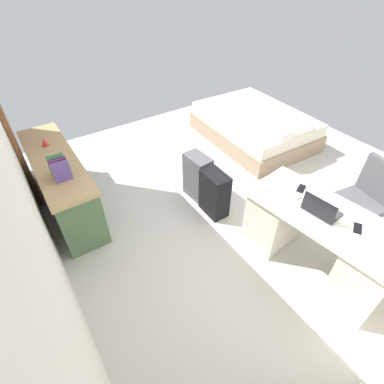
{
  "coord_description": "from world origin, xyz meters",
  "views": [
    {
      "loc": [
        -2.11,
        2.12,
        2.59
      ],
      "look_at": [
        -0.17,
        0.81,
        0.6
      ],
      "focal_mm": 27.22,
      "sensor_mm": 36.0,
      "label": 1
    }
  ],
  "objects_px": {
    "desk": "(317,239)",
    "cell_phone_by_mouse": "(301,189)",
    "office_chair": "(360,205)",
    "suitcase_black": "(214,194)",
    "computer_mouse": "(297,196)",
    "figurine_small": "(44,142)",
    "suitcase_spare_grey": "(198,177)",
    "credenza": "(62,183)",
    "bed": "(254,126)",
    "cell_phone_near_laptop": "(358,228)",
    "laptop": "(321,209)"
  },
  "relations": [
    {
      "from": "suitcase_black",
      "to": "suitcase_spare_grey",
      "type": "distance_m",
      "value": 0.38
    },
    {
      "from": "computer_mouse",
      "to": "figurine_small",
      "type": "xyz_separation_m",
      "value": [
        2.33,
        1.8,
        0.06
      ]
    },
    {
      "from": "cell_phone_by_mouse",
      "to": "credenza",
      "type": "bearing_deg",
      "value": 21.29
    },
    {
      "from": "suitcase_black",
      "to": "cell_phone_by_mouse",
      "type": "relative_size",
      "value": 4.31
    },
    {
      "from": "desk",
      "to": "suitcase_black",
      "type": "relative_size",
      "value": 2.58
    },
    {
      "from": "office_chair",
      "to": "cell_phone_by_mouse",
      "type": "height_order",
      "value": "office_chair"
    },
    {
      "from": "office_chair",
      "to": "suitcase_black",
      "type": "xyz_separation_m",
      "value": [
        1.17,
        1.11,
        -0.13
      ]
    },
    {
      "from": "computer_mouse",
      "to": "cell_phone_by_mouse",
      "type": "relative_size",
      "value": 0.74
    },
    {
      "from": "desk",
      "to": "cell_phone_by_mouse",
      "type": "distance_m",
      "value": 0.52
    },
    {
      "from": "bed",
      "to": "cell_phone_near_laptop",
      "type": "relative_size",
      "value": 14.4
    },
    {
      "from": "office_chair",
      "to": "computer_mouse",
      "type": "xyz_separation_m",
      "value": [
        0.28,
        0.8,
        0.32
      ]
    },
    {
      "from": "bed",
      "to": "computer_mouse",
      "type": "xyz_separation_m",
      "value": [
        -1.95,
        1.36,
        0.5
      ]
    },
    {
      "from": "credenza",
      "to": "suitcase_spare_grey",
      "type": "relative_size",
      "value": 2.92
    },
    {
      "from": "office_chair",
      "to": "suitcase_spare_grey",
      "type": "xyz_separation_m",
      "value": [
        1.54,
        1.1,
        -0.11
      ]
    },
    {
      "from": "suitcase_black",
      "to": "figurine_small",
      "type": "xyz_separation_m",
      "value": [
        1.44,
        1.49,
        0.5
      ]
    },
    {
      "from": "cell_phone_by_mouse",
      "to": "figurine_small",
      "type": "xyz_separation_m",
      "value": [
        2.26,
        1.93,
        0.07
      ]
    },
    {
      "from": "office_chair",
      "to": "cell_phone_near_laptop",
      "type": "xyz_separation_m",
      "value": [
        -0.29,
        0.69,
        0.31
      ]
    },
    {
      "from": "office_chair",
      "to": "bed",
      "type": "height_order",
      "value": "office_chair"
    },
    {
      "from": "office_chair",
      "to": "laptop",
      "type": "height_order",
      "value": "office_chair"
    },
    {
      "from": "office_chair",
      "to": "suitcase_black",
      "type": "distance_m",
      "value": 1.62
    },
    {
      "from": "credenza",
      "to": "laptop",
      "type": "relative_size",
      "value": 5.37
    },
    {
      "from": "suitcase_spare_grey",
      "to": "laptop",
      "type": "bearing_deg",
      "value": -173.27
    },
    {
      "from": "cell_phone_by_mouse",
      "to": "cell_phone_near_laptop",
      "type": "bearing_deg",
      "value": 154.21
    },
    {
      "from": "figurine_small",
      "to": "desk",
      "type": "bearing_deg",
      "value": -145.06
    },
    {
      "from": "credenza",
      "to": "figurine_small",
      "type": "bearing_deg",
      "value": 0.27
    },
    {
      "from": "laptop",
      "to": "cell_phone_near_laptop",
      "type": "distance_m",
      "value": 0.33
    },
    {
      "from": "office_chair",
      "to": "suitcase_black",
      "type": "height_order",
      "value": "office_chair"
    },
    {
      "from": "office_chair",
      "to": "cell_phone_by_mouse",
      "type": "distance_m",
      "value": 0.81
    },
    {
      "from": "computer_mouse",
      "to": "figurine_small",
      "type": "relative_size",
      "value": 0.91
    },
    {
      "from": "suitcase_spare_grey",
      "to": "computer_mouse",
      "type": "relative_size",
      "value": 6.16
    },
    {
      "from": "computer_mouse",
      "to": "cell_phone_near_laptop",
      "type": "bearing_deg",
      "value": -176.22
    },
    {
      "from": "desk",
      "to": "cell_phone_near_laptop",
      "type": "xyz_separation_m",
      "value": [
        -0.26,
        -0.07,
        0.35
      ]
    },
    {
      "from": "bed",
      "to": "desk",
      "type": "bearing_deg",
      "value": 149.74
    },
    {
      "from": "suitcase_black",
      "to": "figurine_small",
      "type": "bearing_deg",
      "value": 46.88
    },
    {
      "from": "bed",
      "to": "laptop",
      "type": "height_order",
      "value": "laptop"
    },
    {
      "from": "laptop",
      "to": "figurine_small",
      "type": "distance_m",
      "value": 3.15
    },
    {
      "from": "desk",
      "to": "cell_phone_by_mouse",
      "type": "relative_size",
      "value": 11.11
    },
    {
      "from": "bed",
      "to": "laptop",
      "type": "distance_m",
      "value": 2.66
    },
    {
      "from": "cell_phone_near_laptop",
      "to": "cell_phone_by_mouse",
      "type": "bearing_deg",
      "value": -31.6
    },
    {
      "from": "computer_mouse",
      "to": "laptop",
      "type": "bearing_deg",
      "value": 170.98
    },
    {
      "from": "figurine_small",
      "to": "suitcase_black",
      "type": "bearing_deg",
      "value": -134.08
    },
    {
      "from": "credenza",
      "to": "suitcase_black",
      "type": "height_order",
      "value": "credenza"
    },
    {
      "from": "suitcase_black",
      "to": "figurine_small",
      "type": "distance_m",
      "value": 2.14
    },
    {
      "from": "suitcase_spare_grey",
      "to": "laptop",
      "type": "height_order",
      "value": "laptop"
    },
    {
      "from": "figurine_small",
      "to": "computer_mouse",
      "type": "bearing_deg",
      "value": -142.25
    },
    {
      "from": "desk",
      "to": "suitcase_black",
      "type": "bearing_deg",
      "value": 16.44
    },
    {
      "from": "cell_phone_by_mouse",
      "to": "laptop",
      "type": "bearing_deg",
      "value": 132.73
    },
    {
      "from": "bed",
      "to": "figurine_small",
      "type": "bearing_deg",
      "value": 83.2
    },
    {
      "from": "credenza",
      "to": "cell_phone_by_mouse",
      "type": "xyz_separation_m",
      "value": [
        -1.94,
        -1.93,
        0.36
      ]
    },
    {
      "from": "desk",
      "to": "suitcase_spare_grey",
      "type": "relative_size",
      "value": 2.45
    }
  ]
}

